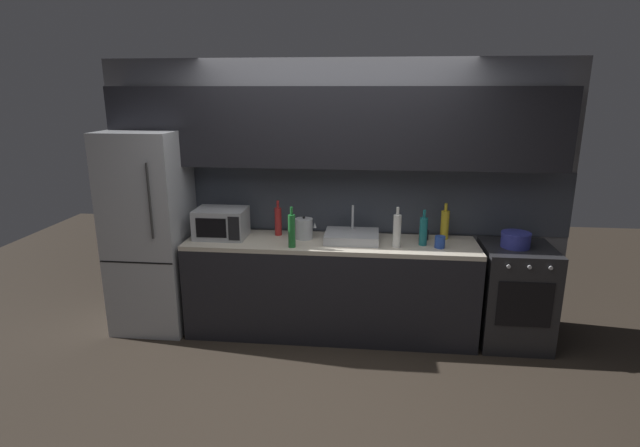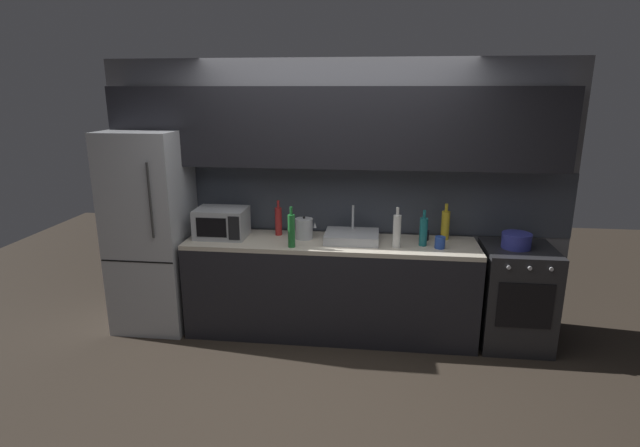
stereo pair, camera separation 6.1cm
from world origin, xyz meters
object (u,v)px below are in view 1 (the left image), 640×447
(oven_range, at_px, (514,295))
(cooking_pot, at_px, (516,240))
(wine_bottle_yellow, at_px, (445,224))
(microwave, at_px, (221,223))
(wine_bottle_teal, at_px, (423,231))
(mug_blue, at_px, (440,242))
(wine_bottle_red, at_px, (278,221))
(refrigerator, at_px, (151,232))
(kettle, at_px, (304,229))
(mug_dark, at_px, (424,235))
(wine_bottle_green, at_px, (292,230))
(wine_bottle_white, at_px, (397,230))

(oven_range, height_order, cooking_pot, cooking_pot)
(wine_bottle_yellow, distance_m, cooking_pot, 0.62)
(microwave, height_order, wine_bottle_teal, wine_bottle_teal)
(wine_bottle_teal, bearing_deg, cooking_pot, 2.01)
(microwave, height_order, mug_blue, microwave)
(wine_bottle_red, relative_size, mug_blue, 3.17)
(mug_blue, relative_size, cooking_pot, 0.42)
(refrigerator, bearing_deg, kettle, 2.26)
(mug_dark, distance_m, cooking_pot, 0.78)
(refrigerator, bearing_deg, wine_bottle_teal, -0.63)
(wine_bottle_red, height_order, wine_bottle_green, wine_bottle_green)
(kettle, relative_size, wine_bottle_green, 0.59)
(wine_bottle_teal, xyz_separation_m, wine_bottle_yellow, (0.21, 0.22, 0.01))
(kettle, bearing_deg, oven_range, -1.75)
(microwave, distance_m, wine_bottle_red, 0.52)
(wine_bottle_green, relative_size, wine_bottle_yellow, 1.08)
(wine_bottle_yellow, bearing_deg, refrigerator, -176.03)
(wine_bottle_white, relative_size, wine_bottle_yellow, 1.07)
(wine_bottle_teal, distance_m, wine_bottle_yellow, 0.30)
(microwave, height_order, wine_bottle_red, wine_bottle_red)
(kettle, relative_size, wine_bottle_yellow, 0.64)
(mug_blue, bearing_deg, wine_bottle_teal, 156.33)
(kettle, distance_m, cooking_pot, 1.86)
(wine_bottle_red, bearing_deg, mug_dark, -0.20)
(kettle, relative_size, wine_bottle_white, 0.60)
(cooking_pot, bearing_deg, wine_bottle_yellow, 162.02)
(cooking_pot, bearing_deg, wine_bottle_white, -174.06)
(oven_range, height_order, kettle, kettle)
(cooking_pot, bearing_deg, oven_range, -1.98)
(wine_bottle_yellow, xyz_separation_m, mug_dark, (-0.18, -0.05, -0.09))
(microwave, xyz_separation_m, wine_bottle_teal, (1.83, -0.05, -0.00))
(microwave, bearing_deg, wine_bottle_red, 13.98)
(refrigerator, height_order, oven_range, refrigerator)
(wine_bottle_teal, height_order, wine_bottle_yellow, wine_bottle_yellow)
(kettle, xyz_separation_m, wine_bottle_green, (-0.07, -0.26, 0.06))
(oven_range, xyz_separation_m, wine_bottle_white, (-1.07, -0.11, 0.60))
(wine_bottle_teal, bearing_deg, wine_bottle_yellow, 45.61)
(refrigerator, distance_m, wine_bottle_yellow, 2.73)
(mug_dark, bearing_deg, wine_bottle_yellow, 14.97)
(wine_bottle_red, height_order, mug_blue, wine_bottle_red)
(kettle, xyz_separation_m, mug_blue, (1.20, -0.15, -0.04))
(mug_dark, xyz_separation_m, mug_blue, (0.11, -0.23, 0.01))
(oven_range, bearing_deg, refrigerator, 179.98)
(refrigerator, relative_size, wine_bottle_red, 5.67)
(kettle, distance_m, mug_blue, 1.21)
(mug_dark, bearing_deg, cooking_pot, -10.38)
(wine_bottle_white, bearing_deg, kettle, 168.88)
(wine_bottle_yellow, distance_m, mug_blue, 0.30)
(oven_range, xyz_separation_m, mug_blue, (-0.69, -0.09, 0.50))
(oven_range, distance_m, mug_blue, 0.86)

